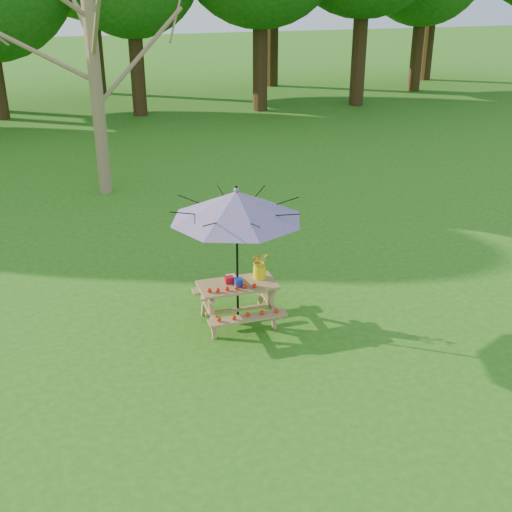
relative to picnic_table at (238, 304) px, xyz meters
name	(u,v)px	position (x,y,z in m)	size (l,w,h in m)	color
picnic_table	(238,304)	(0.00, 0.00, 0.00)	(1.20, 1.32, 0.67)	#A4794A
patio_umbrella	(237,206)	(0.00, 0.00, 1.62)	(2.08, 2.08, 2.25)	black
produce_bins	(234,280)	(-0.05, 0.03, 0.40)	(0.24, 0.40, 0.13)	red
tomatoes_row	(231,288)	(-0.15, -0.18, 0.38)	(0.77, 0.13, 0.07)	red
flower_bucket	(259,264)	(0.39, 0.11, 0.57)	(0.32, 0.29, 0.43)	yellow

